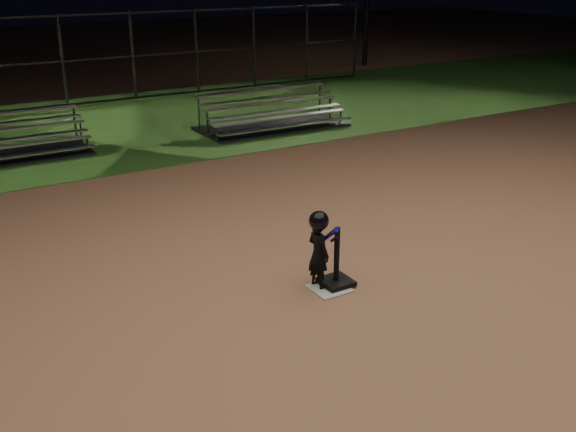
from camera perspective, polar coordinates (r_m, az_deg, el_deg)
The scene contains 8 objects.
ground at distance 8.28m, azimuth 3.61°, elevation -6.35°, with size 80.00×80.00×0.00m, color #AA6F4D.
grass_strip at distance 16.99m, azimuth -16.06°, elevation 7.37°, with size 60.00×8.00×0.01m, color #28511A.
home_plate at distance 8.27m, azimuth 3.61°, elevation -6.27°, with size 0.45×0.45×0.02m, color beige.
batting_tee at distance 8.30m, azimuth 4.19°, elevation -5.02°, with size 0.38×0.38×0.77m.
child_batter at distance 8.08m, azimuth 2.67°, elevation -2.76°, with size 0.38×0.60×1.02m.
bleacher_left at distance 14.92m, azimuth -23.45°, elevation 5.26°, with size 3.42×1.68×0.84m.
bleacher_right at distance 16.26m, azimuth -1.36°, elevation 8.23°, with size 3.58×1.80×0.87m.
backstop_fence at distance 19.64m, azimuth -18.92°, elevation 12.55°, with size 20.08×0.08×2.50m.
Camera 1 is at (-4.24, -6.00, 3.82)m, focal length 41.10 mm.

